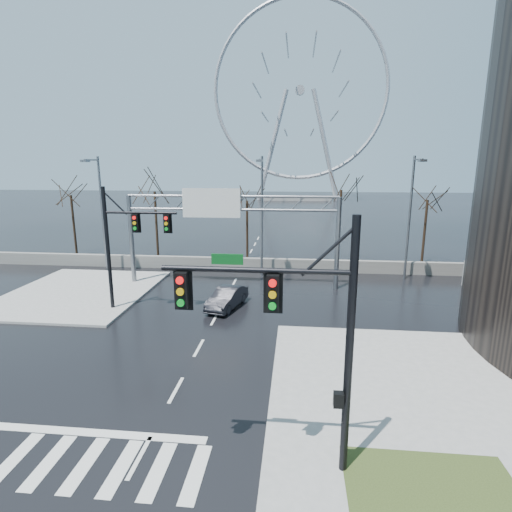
# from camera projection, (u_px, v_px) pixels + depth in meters

# --- Properties ---
(ground) EXTENTS (260.00, 260.00, 0.00)m
(ground) POSITION_uv_depth(u_px,v_px,m) (176.00, 390.00, 16.85)
(ground) COLOR black
(ground) RESTS_ON ground
(sidewalk_right_ext) EXTENTS (12.00, 10.00, 0.15)m
(sidewalk_right_ext) POSITION_uv_depth(u_px,v_px,m) (408.00, 376.00, 17.78)
(sidewalk_right_ext) COLOR gray
(sidewalk_right_ext) RESTS_ON ground
(sidewalk_far) EXTENTS (10.00, 12.00, 0.15)m
(sidewalk_far) POSITION_uv_depth(u_px,v_px,m) (80.00, 292.00, 29.57)
(sidewalk_far) COLOR gray
(sidewalk_far) RESTS_ON ground
(grass_strip) EXTENTS (5.00, 4.00, 0.02)m
(grass_strip) POSITION_uv_depth(u_px,v_px,m) (438.00, 502.00, 11.07)
(grass_strip) COLOR #303C19
(grass_strip) RESTS_ON sidewalk_near
(barrier_wall) EXTENTS (52.00, 0.50, 1.10)m
(barrier_wall) POSITION_uv_depth(u_px,v_px,m) (241.00, 264.00, 36.13)
(barrier_wall) COLOR slate
(barrier_wall) RESTS_ON ground
(signal_mast_near) EXTENTS (5.52, 0.41, 8.00)m
(signal_mast_near) POSITION_uv_depth(u_px,v_px,m) (302.00, 324.00, 11.34)
(signal_mast_near) COLOR black
(signal_mast_near) RESTS_ON ground
(signal_mast_far) EXTENTS (4.72, 0.41, 8.00)m
(signal_mast_far) POSITION_uv_depth(u_px,v_px,m) (124.00, 238.00, 25.05)
(signal_mast_far) COLOR black
(signal_mast_far) RESTS_ON ground
(sign_gantry) EXTENTS (16.36, 0.40, 7.60)m
(sign_gantry) POSITION_uv_depth(u_px,v_px,m) (227.00, 220.00, 30.24)
(sign_gantry) COLOR slate
(sign_gantry) RESTS_ON ground
(streetlight_left) EXTENTS (0.50, 2.55, 10.00)m
(streetlight_left) POSITION_uv_depth(u_px,v_px,m) (100.00, 205.00, 34.35)
(streetlight_left) COLOR slate
(streetlight_left) RESTS_ON ground
(streetlight_mid) EXTENTS (0.50, 2.55, 10.00)m
(streetlight_mid) POSITION_uv_depth(u_px,v_px,m) (262.00, 207.00, 32.96)
(streetlight_mid) COLOR slate
(streetlight_mid) RESTS_ON ground
(streetlight_right) EXTENTS (0.50, 2.55, 10.00)m
(streetlight_right) POSITION_uv_depth(u_px,v_px,m) (411.00, 209.00, 31.76)
(streetlight_right) COLOR slate
(streetlight_right) RESTS_ON ground
(tree_far_left) EXTENTS (3.50, 3.50, 7.00)m
(tree_far_left) POSITION_uv_depth(u_px,v_px,m) (72.00, 202.00, 40.68)
(tree_far_left) COLOR black
(tree_far_left) RESTS_ON ground
(tree_left) EXTENTS (3.75, 3.75, 7.50)m
(tree_left) POSITION_uv_depth(u_px,v_px,m) (155.00, 199.00, 39.21)
(tree_left) COLOR black
(tree_left) RESTS_ON ground
(tree_center) EXTENTS (3.25, 3.25, 6.50)m
(tree_center) POSITION_uv_depth(u_px,v_px,m) (247.00, 208.00, 39.46)
(tree_center) COLOR black
(tree_center) RESTS_ON ground
(tree_right) EXTENTS (3.90, 3.90, 7.80)m
(tree_right) POSITION_uv_depth(u_px,v_px,m) (341.00, 199.00, 37.36)
(tree_right) COLOR black
(tree_right) RESTS_ON ground
(tree_far_right) EXTENTS (3.40, 3.40, 6.80)m
(tree_far_right) POSITION_uv_depth(u_px,v_px,m) (427.00, 207.00, 37.23)
(tree_far_right) COLOR black
(tree_far_right) RESTS_ON ground
(ferris_wheel) EXTENTS (45.00, 6.00, 50.91)m
(ferris_wheel) POSITION_uv_depth(u_px,v_px,m) (300.00, 98.00, 102.67)
(ferris_wheel) COLOR gray
(ferris_wheel) RESTS_ON ground
(car) EXTENTS (2.45, 4.33, 1.35)m
(car) POSITION_uv_depth(u_px,v_px,m) (227.00, 298.00, 26.48)
(car) COLOR black
(car) RESTS_ON ground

